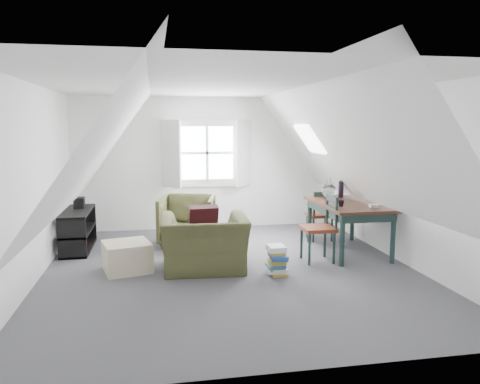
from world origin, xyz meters
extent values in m
plane|color=#49494E|center=(0.00, 0.00, 0.00)|extent=(5.50, 5.50, 0.00)
plane|color=white|center=(0.00, 0.00, 2.50)|extent=(5.50, 5.50, 0.00)
plane|color=white|center=(0.00, 2.75, 1.25)|extent=(5.00, 0.00, 5.00)
plane|color=white|center=(0.00, -2.75, 1.25)|extent=(5.00, 0.00, 5.00)
plane|color=white|center=(-2.50, 0.00, 1.25)|extent=(0.00, 5.50, 5.50)
plane|color=white|center=(2.50, 0.00, 1.25)|extent=(0.00, 5.50, 5.50)
plane|color=white|center=(-1.55, 0.00, 1.78)|extent=(3.19, 5.50, 4.48)
plane|color=white|center=(1.55, 0.00, 1.78)|extent=(3.19, 5.50, 4.48)
cube|color=white|center=(0.00, 2.73, 1.45)|extent=(1.30, 0.04, 1.30)
cube|color=white|center=(-0.68, 2.57, 1.45)|extent=(0.35, 0.35, 1.25)
cube|color=white|center=(0.68, 2.57, 1.45)|extent=(0.35, 0.35, 1.25)
cube|color=white|center=(0.00, 2.72, 1.45)|extent=(1.00, 0.02, 1.00)
cube|color=white|center=(0.00, 2.70, 1.45)|extent=(1.08, 0.04, 0.05)
cube|color=white|center=(0.00, 2.70, 1.45)|extent=(0.05, 0.04, 1.08)
cube|color=white|center=(1.55, 1.30, 1.75)|extent=(0.35, 0.75, 0.47)
imported|color=#3F4122|center=(-0.35, 0.07, 0.00)|extent=(1.20, 1.06, 0.75)
imported|color=#3F4122|center=(-0.48, 1.51, 0.00)|extent=(1.04, 1.06, 0.82)
cube|color=#360E16|center=(-0.35, 0.22, 0.67)|extent=(0.42, 0.27, 0.42)
cube|color=beige|center=(-1.39, 0.21, 0.20)|extent=(0.72, 0.72, 0.40)
cube|color=#33180D|center=(1.95, 0.57, 0.76)|extent=(0.94, 1.56, 0.04)
cube|color=#1C2F2C|center=(1.95, 0.57, 0.68)|extent=(0.83, 1.46, 0.13)
cylinder|color=#1C2F2C|center=(1.57, -0.12, 0.37)|extent=(0.07, 0.07, 0.74)
cylinder|color=#1C2F2C|center=(2.34, -0.12, 0.37)|extent=(0.07, 0.07, 0.74)
cylinder|color=#1C2F2C|center=(1.57, 1.27, 0.37)|extent=(0.07, 0.07, 0.74)
cylinder|color=#1C2F2C|center=(2.34, 1.27, 0.37)|extent=(0.07, 0.07, 0.74)
sphere|color=silver|center=(1.80, 1.02, 0.91)|extent=(0.24, 0.24, 0.24)
cylinder|color=silver|center=(1.80, 1.02, 1.06)|extent=(0.08, 0.08, 0.13)
cylinder|color=black|center=(2.05, 1.12, 0.92)|extent=(0.09, 0.09, 0.27)
cylinder|color=#3F2D1E|center=(2.05, 1.12, 1.21)|extent=(0.03, 0.06, 0.48)
cylinder|color=#3F2D1E|center=(2.07, 1.14, 1.21)|extent=(0.05, 0.07, 0.48)
cylinder|color=#3F2D1E|center=(2.04, 1.11, 1.21)|extent=(0.06, 0.08, 0.48)
imported|color=black|center=(1.70, 0.27, 0.78)|extent=(0.11, 0.11, 0.09)
cube|color=white|center=(2.15, 0.12, 0.80)|extent=(0.15, 0.11, 0.04)
cube|color=maroon|center=(1.80, 1.42, 0.44)|extent=(0.41, 0.41, 0.05)
cylinder|color=#1C2F2C|center=(1.96, 1.58, 0.21)|extent=(0.03, 0.03, 0.42)
cylinder|color=#1C2F2C|center=(1.96, 1.25, 0.21)|extent=(0.03, 0.03, 0.42)
cylinder|color=#1C2F2C|center=(1.63, 1.58, 0.21)|extent=(0.03, 0.03, 0.42)
cylinder|color=#1C2F2C|center=(1.63, 1.25, 0.21)|extent=(0.03, 0.03, 0.42)
cylinder|color=#1C2F2C|center=(1.96, 1.23, 0.65)|extent=(0.03, 0.03, 0.44)
cylinder|color=#1C2F2C|center=(1.63, 1.23, 0.65)|extent=(0.03, 0.03, 0.44)
cube|color=#1C2F2C|center=(1.80, 1.23, 0.83)|extent=(0.33, 0.03, 0.08)
cube|color=#1C2F2C|center=(1.80, 1.23, 0.70)|extent=(0.33, 0.03, 0.06)
cube|color=maroon|center=(1.32, 0.18, 0.49)|extent=(0.45, 0.45, 0.05)
cylinder|color=#1C2F2C|center=(1.14, 0.37, 0.23)|extent=(0.04, 0.04, 0.46)
cylinder|color=#1C2F2C|center=(1.50, 0.37, 0.23)|extent=(0.04, 0.04, 0.46)
cylinder|color=#1C2F2C|center=(1.14, 0.00, 0.23)|extent=(0.04, 0.04, 0.46)
cylinder|color=#1C2F2C|center=(1.50, 0.00, 0.23)|extent=(0.04, 0.04, 0.46)
cylinder|color=#1C2F2C|center=(1.52, 0.37, 0.72)|extent=(0.04, 0.04, 0.49)
cylinder|color=#1C2F2C|center=(1.52, 0.00, 0.72)|extent=(0.04, 0.04, 0.49)
cube|color=#1C2F2C|center=(1.52, 0.18, 0.92)|extent=(0.03, 0.37, 0.09)
cube|color=#1C2F2C|center=(1.52, 0.18, 0.78)|extent=(0.03, 0.37, 0.06)
cube|color=black|center=(-2.22, 1.52, 0.02)|extent=(0.41, 1.24, 0.03)
cube|color=black|center=(-2.22, 1.52, 0.31)|extent=(0.41, 1.24, 0.03)
cube|color=black|center=(-2.22, 1.52, 0.62)|extent=(0.41, 1.24, 0.03)
cube|color=black|center=(-2.22, 0.92, 0.31)|extent=(0.41, 0.03, 0.62)
cube|color=black|center=(-2.22, 2.12, 0.31)|extent=(0.41, 0.03, 0.62)
cube|color=#264C99|center=(-2.22, 1.16, 0.13)|extent=(0.19, 0.21, 0.23)
cube|color=red|center=(-2.22, 1.62, 0.13)|extent=(0.19, 0.25, 0.23)
cube|color=white|center=(-2.22, 1.31, 0.43)|extent=(0.19, 0.23, 0.21)
cube|color=black|center=(-2.22, 1.77, 0.71)|extent=(0.17, 0.23, 0.18)
cube|color=#B29933|center=(0.59, -0.32, 0.02)|extent=(0.21, 0.27, 0.03)
cube|color=white|center=(0.57, -0.30, 0.05)|extent=(0.26, 0.30, 0.03)
cube|color=white|center=(0.60, -0.32, 0.08)|extent=(0.22, 0.29, 0.03)
cube|color=#337F4C|center=(0.55, -0.31, 0.11)|extent=(0.22, 0.27, 0.03)
cube|color=#264C99|center=(0.58, -0.34, 0.14)|extent=(0.24, 0.31, 0.02)
cube|color=#B29933|center=(0.58, -0.31, 0.16)|extent=(0.21, 0.27, 0.02)
cube|color=#B29933|center=(0.58, -0.30, 0.19)|extent=(0.24, 0.30, 0.03)
cube|color=#264C99|center=(0.61, -0.33, 0.23)|extent=(0.24, 0.31, 0.04)
cube|color=#264C99|center=(0.58, -0.34, 0.26)|extent=(0.24, 0.30, 0.03)
cube|color=#B29933|center=(0.58, -0.28, 0.30)|extent=(0.22, 0.28, 0.03)
cube|color=white|center=(0.57, -0.29, 0.33)|extent=(0.22, 0.26, 0.04)
cube|color=white|center=(0.57, -0.29, 0.37)|extent=(0.22, 0.27, 0.03)
camera|label=1|loc=(-1.00, -6.14, 1.97)|focal=35.00mm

